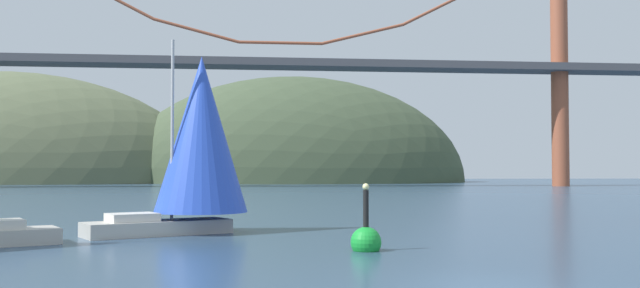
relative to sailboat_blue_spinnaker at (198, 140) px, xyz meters
The scene contains 6 objects.
ground_plane 17.90m from the sailboat_blue_spinnaker, 63.09° to the right, with size 360.00×360.00×0.00m, color #2D4760.
headland_center 120.25m from the sailboat_blue_spinnaker, 83.85° to the left, with size 74.94×44.00×45.66m, color #425138.
headland_left 128.51m from the sailboat_blue_spinnaker, 111.52° to the left, with size 82.76×44.00×46.10m, color #5B6647.
suspension_bridge 81.55m from the sailboat_blue_spinnaker, 84.34° to the left, with size 129.24×6.00×43.55m.
sailboat_blue_spinnaker is the anchor object (origin of this frame).
channel_buoy 10.73m from the sailboat_blue_spinnaker, 50.40° to the right, with size 1.10×1.10×2.64m.
Camera 1 is at (-5.81, -16.87, 2.91)m, focal length 39.49 mm.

